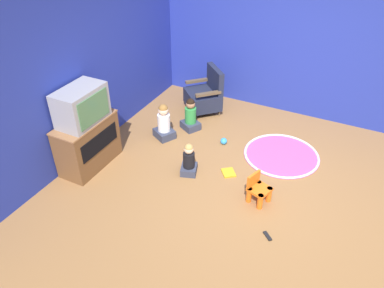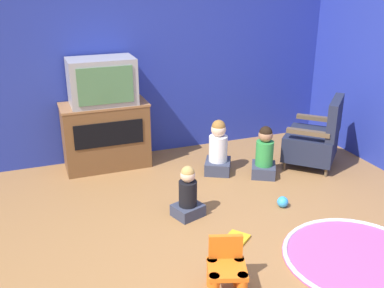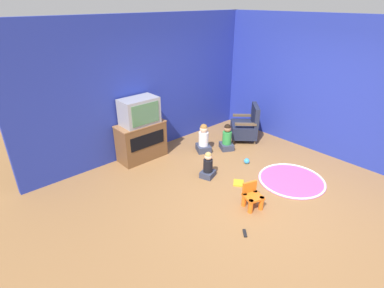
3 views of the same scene
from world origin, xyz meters
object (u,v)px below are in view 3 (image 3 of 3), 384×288
Objects in this scene: child_watching_center at (208,166)px; child_watching_right at (204,140)px; child_watching_left at (227,138)px; tv_cabinet at (141,140)px; remote_control at (245,233)px; black_armchair at (246,126)px; yellow_kid_chair at (252,198)px; toy_ball at (247,161)px; book at (239,183)px; television at (139,111)px.

child_watching_center is 1.05m from child_watching_right.
child_watching_right is at bearing 87.74° from child_watching_left.
child_watching_right is at bearing -28.36° from tv_cabinet.
black_armchair is at bearing -9.03° from remote_control.
yellow_kid_chair is (-1.92, -1.70, -0.15)m from black_armchair.
toy_ball is 0.77m from book.
child_watching_left is at bearing -29.21° from tv_cabinet.
remote_control is at bearing 166.94° from child_watching_left.
tv_cabinet reaches higher than child_watching_right.
child_watching_center is at bearing -71.15° from tv_cabinet.
child_watching_right is 5.73× the size of toy_ball.
black_armchair is 1.17m from child_watching_right.
tv_cabinet reaches higher than toy_ball.
yellow_kid_chair is 3.73× the size of toy_ball.
child_watching_left reaches higher than child_watching_center.
black_armchair is 7.70× the size of toy_ball.
child_watching_right is at bearing 105.08° from toy_ball.
black_armchair is at bearing 40.90° from toy_ball.
remote_control is (-1.34, -2.24, -0.26)m from child_watching_right.
television is at bearing -65.54° from black_armchair.
child_watching_center is at bearing 76.11° from book.
child_watching_left reaches higher than toy_ball.
child_watching_right is (-1.15, 0.22, -0.05)m from black_armchair.
remote_control is (-0.67, -1.43, -0.21)m from child_watching_center.
child_watching_left is (1.22, 1.65, 0.08)m from yellow_kid_chair.
child_watching_center is (0.49, -1.43, -0.18)m from tv_cabinet.
television reaches higher than black_armchair.
black_armchair reaches higher than remote_control.
book is (0.36, 0.57, -0.16)m from yellow_kid_chair.
black_armchair reaches higher than child_watching_right.
toy_ball is 0.40× the size of book.
tv_cabinet is 8.93× the size of toy_ball.
television is at bearing 90.20° from child_watching_right.
television is 6.63× the size of toy_ball.
television is 1.71m from child_watching_center.
television reaches higher than book.
child_watching_center reaches higher than remote_control.
remote_control is at bearing -131.77° from yellow_kid_chair.
child_watching_center reaches higher than toy_ball.
television is at bearing 38.17° from remote_control.
yellow_kid_chair is at bearing -161.17° from book.
book is at bearing -9.78° from black_armchair.
toy_ball reaches higher than book.
toy_ball is (-0.88, -0.76, -0.27)m from black_armchair.
television is 0.86× the size of black_armchair.
television is 2.55m from black_armchair.
toy_ball is (1.04, 0.93, -0.12)m from yellow_kid_chair.
tv_cabinet is 1.84m from child_watching_left.
tv_cabinet is 2.90m from remote_control.
tv_cabinet is at bearing 89.84° from child_watching_right.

